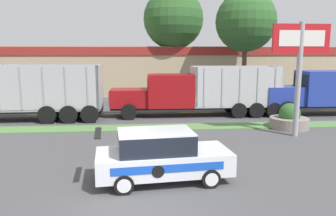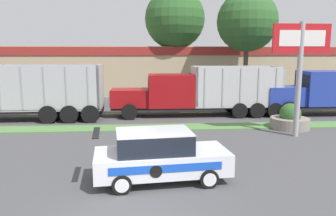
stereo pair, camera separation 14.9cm
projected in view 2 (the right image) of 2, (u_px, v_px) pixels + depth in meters
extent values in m
plane|color=#474749|center=(133.00, 213.00, 8.86)|extent=(600.00, 600.00, 0.00)
cube|color=#517F42|center=(139.00, 128.00, 18.91)|extent=(120.00, 1.62, 0.06)
cube|color=yellow|center=(45.00, 114.00, 23.17)|extent=(2.40, 0.14, 0.01)
cube|color=yellow|center=(122.00, 113.00, 23.55)|extent=(2.40, 0.14, 0.01)
cube|color=yellow|center=(196.00, 112.00, 23.94)|extent=(2.40, 0.14, 0.01)
cube|color=yellow|center=(268.00, 111.00, 24.33)|extent=(2.40, 0.14, 0.01)
cube|color=black|center=(9.00, 110.00, 21.06)|extent=(11.89, 1.33, 0.18)
cube|color=#ADADB2|center=(51.00, 108.00, 21.23)|extent=(6.57, 2.42, 0.12)
cube|color=#ADADB2|center=(100.00, 86.00, 21.23)|extent=(0.16, 2.42, 2.76)
cube|color=#ADADB2|center=(45.00, 88.00, 19.89)|extent=(6.57, 0.16, 2.76)
cube|color=#ADADB2|center=(55.00, 85.00, 22.11)|extent=(6.57, 0.16, 2.76)
cube|color=#99999E|center=(22.00, 89.00, 19.70)|extent=(0.10, 0.04, 2.62)
cube|color=#99999E|center=(44.00, 88.00, 19.79)|extent=(0.10, 0.04, 2.62)
cube|color=#99999E|center=(66.00, 88.00, 19.88)|extent=(0.10, 0.04, 2.62)
cube|color=#99999E|center=(88.00, 88.00, 19.98)|extent=(0.10, 0.04, 2.62)
cylinder|color=black|center=(90.00, 114.00, 20.29)|extent=(1.11, 0.30, 1.11)
cylinder|color=black|center=(96.00, 108.00, 22.63)|extent=(1.11, 0.30, 1.11)
cylinder|color=black|center=(69.00, 114.00, 20.20)|extent=(1.11, 0.30, 1.11)
cylinder|color=black|center=(77.00, 108.00, 22.54)|extent=(1.11, 0.30, 1.11)
cylinder|color=black|center=(48.00, 115.00, 20.10)|extent=(1.11, 0.30, 1.11)
cylinder|color=black|center=(58.00, 108.00, 22.44)|extent=(1.11, 0.30, 1.11)
cube|color=black|center=(196.00, 107.00, 22.70)|extent=(11.56, 1.33, 0.18)
cube|color=maroon|center=(130.00, 98.00, 22.27)|extent=(2.53, 1.98, 1.19)
cube|color=#B7B7BC|center=(111.00, 98.00, 22.17)|extent=(0.06, 1.69, 1.01)
cube|color=maroon|center=(171.00, 90.00, 22.39)|extent=(3.06, 2.42, 2.16)
cube|color=black|center=(148.00, 85.00, 22.21)|extent=(0.04, 2.06, 0.97)
cylinder|color=silver|center=(196.00, 80.00, 21.60)|extent=(0.14, 0.14, 1.57)
cube|color=#B7B7BC|center=(235.00, 104.00, 22.88)|extent=(5.97, 2.42, 0.12)
cube|color=#B7B7BC|center=(194.00, 86.00, 22.45)|extent=(0.16, 2.42, 2.64)
cube|color=#B7B7BC|center=(277.00, 85.00, 22.87)|extent=(0.16, 2.42, 2.64)
cube|color=#B7B7BC|center=(241.00, 87.00, 21.55)|extent=(5.97, 0.16, 2.64)
cube|color=#B7B7BC|center=(231.00, 84.00, 23.77)|extent=(5.97, 0.16, 2.64)
cube|color=#A3A3A8|center=(205.00, 88.00, 21.28)|extent=(0.10, 0.04, 2.51)
cube|color=#A3A3A8|center=(223.00, 87.00, 21.37)|extent=(0.10, 0.04, 2.51)
cube|color=#A3A3A8|center=(241.00, 87.00, 21.45)|extent=(0.10, 0.04, 2.51)
cube|color=#A3A3A8|center=(259.00, 87.00, 21.54)|extent=(0.10, 0.04, 2.51)
cube|color=#A3A3A8|center=(276.00, 87.00, 21.62)|extent=(0.10, 0.04, 2.51)
cylinder|color=black|center=(129.00, 112.00, 21.22)|extent=(1.02, 0.30, 1.02)
cylinder|color=black|center=(131.00, 106.00, 23.56)|extent=(1.02, 0.30, 1.02)
cylinder|color=black|center=(275.00, 110.00, 21.92)|extent=(1.02, 0.30, 1.02)
cylinder|color=black|center=(262.00, 105.00, 24.26)|extent=(1.02, 0.30, 1.02)
cylinder|color=black|center=(257.00, 110.00, 21.83)|extent=(1.02, 0.30, 1.02)
cylinder|color=black|center=(246.00, 105.00, 24.17)|extent=(1.02, 0.30, 1.02)
cylinder|color=black|center=(240.00, 111.00, 21.75)|extent=(1.02, 0.30, 1.02)
cylinder|color=black|center=(230.00, 105.00, 24.09)|extent=(1.02, 0.30, 1.02)
cube|color=#23389E|center=(283.00, 96.00, 22.64)|extent=(2.59, 1.89, 1.29)
cube|color=#B7B7BC|center=(265.00, 96.00, 22.55)|extent=(0.06, 1.61, 1.09)
cube|color=#23389E|center=(325.00, 88.00, 22.77)|extent=(3.36, 2.30, 2.34)
cube|color=black|center=(302.00, 82.00, 22.58)|extent=(0.04, 1.96, 1.05)
cylinder|color=black|center=(290.00, 110.00, 21.67)|extent=(1.11, 0.30, 1.11)
cylinder|color=black|center=(276.00, 105.00, 23.89)|extent=(1.11, 0.30, 1.11)
cube|color=silver|center=(162.00, 161.00, 11.03)|extent=(4.63, 2.33, 0.73)
cube|color=black|center=(154.00, 142.00, 10.87)|extent=(2.61, 1.90, 0.65)
cube|color=silver|center=(154.00, 132.00, 10.81)|extent=(2.61, 1.90, 0.04)
cube|color=black|center=(96.00, 133.00, 10.48)|extent=(0.35, 1.52, 0.03)
cube|color=blue|center=(167.00, 169.00, 10.10)|extent=(3.55, 0.38, 0.25)
cylinder|color=black|center=(156.00, 172.00, 10.05)|extent=(0.40, 0.05, 0.40)
cylinder|color=black|center=(209.00, 179.00, 10.46)|extent=(0.64, 0.26, 0.62)
cylinder|color=silver|center=(210.00, 180.00, 10.35)|extent=(0.43, 0.06, 0.43)
cylinder|color=black|center=(195.00, 161.00, 12.20)|extent=(0.64, 0.26, 0.62)
cylinder|color=silver|center=(194.00, 160.00, 12.30)|extent=(0.43, 0.06, 0.43)
cylinder|color=black|center=(122.00, 185.00, 9.98)|extent=(0.64, 0.26, 0.62)
cylinder|color=silver|center=(122.00, 186.00, 9.87)|extent=(0.43, 0.06, 0.43)
cylinder|color=black|center=(120.00, 165.00, 11.72)|extent=(0.64, 0.26, 0.62)
cylinder|color=silver|center=(120.00, 164.00, 11.83)|extent=(0.43, 0.06, 0.43)
cylinder|color=#9E9EA3|center=(299.00, 80.00, 16.61)|extent=(0.28, 0.28, 5.82)
cube|color=red|center=(302.00, 38.00, 16.27)|extent=(2.93, 0.16, 1.43)
cube|color=white|center=(302.00, 38.00, 16.18)|extent=(2.35, 0.02, 0.78)
cylinder|color=gray|center=(290.00, 123.00, 18.82)|extent=(2.19, 2.19, 0.61)
sphere|color=#2D5B28|center=(290.00, 114.00, 18.73)|extent=(1.21, 1.21, 1.21)
cube|color=tan|center=(187.00, 69.00, 38.30)|extent=(39.20, 12.00, 4.94)
cube|color=maroon|center=(195.00, 51.00, 32.02)|extent=(37.24, 0.10, 0.80)
cylinder|color=brown|center=(245.00, 70.00, 29.19)|extent=(0.41, 0.41, 5.57)
sphere|color=#2D5B28|center=(247.00, 21.00, 28.49)|extent=(5.28, 5.28, 5.28)
cylinder|color=brown|center=(175.00, 66.00, 33.28)|extent=(0.59, 0.59, 6.01)
sphere|color=#2D5B28|center=(175.00, 19.00, 32.51)|extent=(5.96, 5.96, 5.96)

